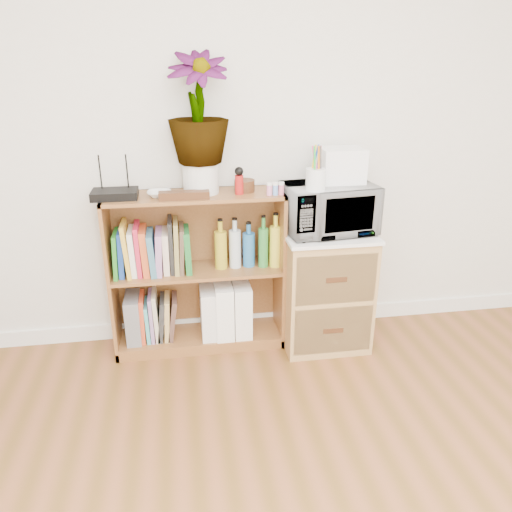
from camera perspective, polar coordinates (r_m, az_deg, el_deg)
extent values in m
cube|color=white|center=(3.29, -0.34, -7.35)|extent=(4.00, 0.02, 0.10)
cube|color=brown|center=(2.95, -6.69, -1.91)|extent=(1.00, 0.30, 0.95)
cube|color=#9E7542|center=(3.05, 7.73, -3.73)|extent=(0.50, 0.45, 0.70)
imported|color=silver|center=(2.86, 8.30, 5.41)|extent=(0.53, 0.40, 0.28)
cylinder|color=white|center=(2.68, 6.85, 8.69)|extent=(0.11, 0.11, 0.12)
cube|color=white|center=(2.88, 9.70, 10.21)|extent=(0.24, 0.20, 0.19)
cube|color=black|center=(2.79, -15.83, 6.82)|extent=(0.24, 0.16, 0.04)
imported|color=silver|center=(2.76, -11.00, 6.98)|extent=(0.13, 0.13, 0.03)
cylinder|color=silver|center=(2.79, -6.32, 8.84)|extent=(0.20, 0.20, 0.17)
imported|color=#2B6C2E|center=(2.74, -6.65, 16.43)|extent=(0.32, 0.32, 0.58)
cube|color=#351C0E|center=(2.69, -8.22, 6.89)|extent=(0.27, 0.07, 0.04)
cylinder|color=#A21513|center=(2.76, -1.93, 8.14)|extent=(0.05, 0.05, 0.10)
cylinder|color=#3A1C10|center=(2.82, -1.32, 8.03)|extent=(0.11, 0.11, 0.07)
cube|color=#CE7280|center=(2.75, 2.22, 7.57)|extent=(0.11, 0.04, 0.06)
cube|color=slate|center=(3.08, -13.80, -6.83)|extent=(0.08, 0.23, 0.28)
cube|color=silver|center=(3.05, -5.42, -6.27)|extent=(0.10, 0.24, 0.30)
cube|color=white|center=(3.05, -3.75, -5.93)|extent=(0.11, 0.27, 0.33)
cube|color=white|center=(3.06, -1.70, -5.85)|extent=(0.10, 0.26, 0.33)
cube|color=#237D21|center=(2.91, -15.66, 0.32)|extent=(0.03, 0.20, 0.25)
cube|color=navy|center=(2.91, -15.08, 0.44)|extent=(0.04, 0.20, 0.26)
cube|color=gold|center=(2.90, -14.53, 0.89)|extent=(0.04, 0.20, 0.31)
cube|color=white|center=(2.90, -13.89, 0.49)|extent=(0.04, 0.20, 0.26)
cube|color=#C72241|center=(2.89, -13.28, 0.79)|extent=(0.03, 0.20, 0.29)
cube|color=#CE5024|center=(2.90, -12.57, 0.61)|extent=(0.05, 0.20, 0.27)
cube|color=#376C85|center=(2.90, -11.79, 0.47)|extent=(0.05, 0.20, 0.25)
cube|color=#A16DA4|center=(2.89, -11.03, 0.53)|extent=(0.05, 0.20, 0.25)
cube|color=beige|center=(2.89, -10.26, 0.51)|extent=(0.04, 0.20, 0.24)
cube|color=black|center=(2.88, -9.65, 1.18)|extent=(0.02, 0.20, 0.31)
cube|color=olive|center=(2.88, -9.10, 1.14)|extent=(0.03, 0.20, 0.30)
cube|color=#4D3C2C|center=(2.89, -8.51, 0.86)|extent=(0.04, 0.20, 0.27)
cube|color=#1D6D2C|center=(2.89, -7.84, 0.74)|extent=(0.04, 0.20, 0.25)
cylinder|color=gold|center=(2.89, -4.07, 1.33)|extent=(0.07, 0.07, 0.29)
cylinder|color=silver|center=(2.90, -2.42, 1.43)|extent=(0.07, 0.07, 0.29)
cylinder|color=#2367A3|center=(2.91, -0.83, 1.25)|extent=(0.07, 0.07, 0.26)
cylinder|color=#308636|center=(2.92, 0.78, 1.72)|extent=(0.06, 0.06, 0.30)
cylinder|color=gold|center=(2.93, 2.13, 1.92)|extent=(0.07, 0.07, 0.32)
cylinder|color=silver|center=(2.95, 3.68, 1.67)|extent=(0.07, 0.07, 0.28)
cube|color=#D74725|center=(3.07, -12.80, -6.80)|extent=(0.03, 0.19, 0.28)
cube|color=teal|center=(3.08, -12.26, -7.15)|extent=(0.03, 0.19, 0.23)
cube|color=#946EA5|center=(3.07, -11.82, -6.70)|extent=(0.03, 0.19, 0.29)
cube|color=beige|center=(3.06, -11.34, -6.59)|extent=(0.03, 0.19, 0.30)
cube|color=#2A2A2A|center=(3.07, -10.74, -6.90)|extent=(0.06, 0.19, 0.26)
cube|color=tan|center=(3.07, -10.12, -6.81)|extent=(0.04, 0.19, 0.26)
cube|color=#4D332C|center=(3.07, -9.51, -6.82)|extent=(0.07, 0.19, 0.26)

